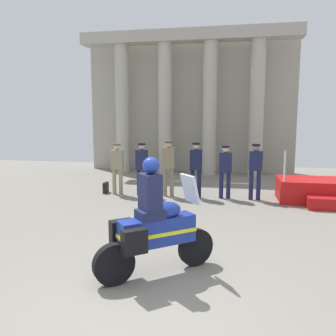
% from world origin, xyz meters
% --- Properties ---
extents(ground_plane, '(28.28, 28.28, 0.00)m').
position_xyz_m(ground_plane, '(0.00, 0.00, 0.00)').
color(ground_plane, gray).
extents(colonnade_backdrop, '(9.56, 1.46, 6.36)m').
position_xyz_m(colonnade_backdrop, '(-0.94, 11.68, 3.45)').
color(colonnade_backdrop, '#A49F91').
rests_on(colonnade_backdrop, ground_plane).
extents(reviewing_stand, '(3.01, 1.91, 1.57)m').
position_xyz_m(reviewing_stand, '(4.00, 6.52, 0.32)').
color(reviewing_stand, '#B71414').
rests_on(reviewing_stand, ground_plane).
extents(officer_in_row_0, '(0.40, 0.25, 1.68)m').
position_xyz_m(officer_in_row_0, '(-2.58, 6.40, 0.99)').
color(officer_in_row_0, gray).
rests_on(officer_in_row_0, ground_plane).
extents(officer_in_row_1, '(0.40, 0.25, 1.69)m').
position_xyz_m(officer_in_row_1, '(-1.77, 6.46, 1.00)').
color(officer_in_row_1, '#191E42').
rests_on(officer_in_row_1, ground_plane).
extents(officer_in_row_2, '(0.40, 0.25, 1.77)m').
position_xyz_m(officer_in_row_2, '(-0.89, 6.44, 1.05)').
color(officer_in_row_2, '#7A7056').
rests_on(officer_in_row_2, ground_plane).
extents(officer_in_row_3, '(0.40, 0.25, 1.73)m').
position_xyz_m(officer_in_row_3, '(-0.01, 6.41, 1.03)').
color(officer_in_row_3, '#141938').
rests_on(officer_in_row_3, ground_plane).
extents(officer_in_row_4, '(0.40, 0.25, 1.65)m').
position_xyz_m(officer_in_row_4, '(0.89, 6.45, 0.97)').
color(officer_in_row_4, '#191E42').
rests_on(officer_in_row_4, ground_plane).
extents(officer_in_row_5, '(0.40, 0.25, 1.72)m').
position_xyz_m(officer_in_row_5, '(1.79, 6.43, 1.02)').
color(officer_in_row_5, '#191E42').
rests_on(officer_in_row_5, ground_plane).
extents(motorcycle_with_rider, '(1.70, 1.41, 1.90)m').
position_xyz_m(motorcycle_with_rider, '(-0.07, 0.83, 0.79)').
color(motorcycle_with_rider, black).
rests_on(motorcycle_with_rider, ground_plane).
extents(briefcase_on_ground, '(0.10, 0.32, 0.36)m').
position_xyz_m(briefcase_on_ground, '(-3.05, 6.52, 0.18)').
color(briefcase_on_ground, black).
rests_on(briefcase_on_ground, ground_plane).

